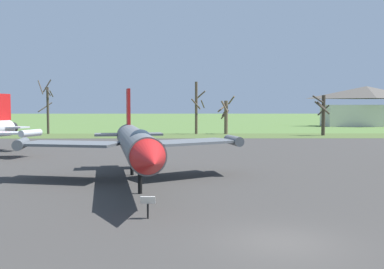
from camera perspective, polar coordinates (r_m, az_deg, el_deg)
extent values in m
plane|color=#4C6B33|center=(15.66, 11.35, -13.51)|extent=(600.00, 600.00, 0.00)
cube|color=#383533|center=(33.65, 4.72, -4.25)|extent=(102.54, 61.86, 0.05)
cube|color=#44582A|center=(70.34, 1.87, -0.18)|extent=(162.54, 12.00, 0.06)
cylinder|color=#565B60|center=(26.52, -7.28, -1.11)|extent=(4.41, 14.83, 1.70)
cone|color=red|center=(17.90, -5.28, -3.31)|extent=(2.02, 2.86, 1.57)
cylinder|color=black|center=(34.21, -8.20, -0.08)|extent=(1.35, 1.14, 1.19)
ellipsoid|color=#19232D|center=(22.77, -6.61, -0.68)|extent=(1.13, 2.13, 1.06)
cube|color=#565B60|center=(28.44, -15.28, -1.15)|extent=(6.47, 4.21, 0.16)
cube|color=#565B60|center=(28.94, 0.05, -0.95)|extent=(6.65, 5.81, 0.16)
cylinder|color=#565B60|center=(29.41, -21.01, -1.11)|extent=(1.13, 2.80, 0.64)
cylinder|color=#565B60|center=(30.27, 5.36, -0.76)|extent=(1.13, 2.80, 0.64)
cube|color=red|center=(33.19, -8.15, 3.55)|extent=(0.53, 1.76, 2.62)
cube|color=#565B60|center=(33.02, -10.53, -0.01)|extent=(2.38, 1.96, 0.16)
cube|color=#565B60|center=(33.18, -5.68, 0.05)|extent=(2.38, 1.96, 0.16)
cylinder|color=black|center=(23.50, -6.67, -5.74)|extent=(0.23, 0.23, 1.59)
cylinder|color=black|center=(29.91, -7.70, -3.76)|extent=(0.23, 0.23, 1.59)
cylinder|color=black|center=(18.40, -5.67, -9.83)|extent=(0.08, 0.08, 0.65)
cube|color=white|center=(18.29, -5.68, -8.34)|extent=(0.62, 0.28, 0.35)
cylinder|color=black|center=(50.86, -22.19, 0.80)|extent=(1.38, 1.21, 1.16)
cylinder|color=silver|center=(42.09, -19.96, 0.16)|extent=(1.35, 2.73, 0.62)
cube|color=red|center=(49.98, -23.00, 3.26)|extent=(0.79, 2.06, 2.74)
cube|color=silver|center=(49.08, -21.63, 0.87)|extent=(2.63, 2.14, 0.16)
cylinder|color=#42382D|center=(79.04, -17.96, 2.91)|extent=(0.41, 0.41, 7.94)
cylinder|color=#42382D|center=(79.76, -18.06, 5.93)|extent=(1.42, 0.72, 2.26)
cylinder|color=#42382D|center=(78.76, -18.82, 5.75)|extent=(1.55, 2.08, 2.44)
cylinder|color=#42382D|center=(80.18, -18.29, 3.33)|extent=(2.10, 1.72, 1.72)
cylinder|color=#42382D|center=(78.82, -17.55, 4.99)|extent=(0.29, 1.45, 1.13)
cylinder|color=#42382D|center=(78.66, -17.96, 5.25)|extent=(0.98, 0.61, 1.52)
cylinder|color=brown|center=(74.95, 0.55, 3.40)|extent=(0.45, 0.45, 8.83)
cylinder|color=brown|center=(74.70, 1.38, 3.91)|extent=(0.77, 2.29, 1.35)
cylinder|color=brown|center=(75.80, 1.06, 5.02)|extent=(1.85, 1.63, 1.63)
cylinder|color=brown|center=(74.23, 0.51, 3.92)|extent=(1.65, 0.39, 1.84)
cylinder|color=brown|center=(75.17, 4.37, 2.18)|extent=(0.61, 0.61, 5.66)
cylinder|color=brown|center=(75.71, 3.80, 3.30)|extent=(1.51, 1.67, 1.14)
cylinder|color=brown|center=(75.78, 4.22, 2.55)|extent=(1.47, 0.54, 1.54)
cylinder|color=brown|center=(75.56, 4.22, 2.89)|extent=(1.21, 0.74, 1.69)
cylinder|color=brown|center=(74.65, 4.20, 3.58)|extent=(1.33, 0.95, 2.01)
cylinder|color=brown|center=(75.62, 5.06, 4.40)|extent=(1.03, 2.07, 1.47)
cylinder|color=#42382D|center=(74.04, 16.46, 2.35)|extent=(0.58, 0.58, 6.47)
cylinder|color=#42382D|center=(73.25, 15.84, 4.35)|extent=(1.33, 2.29, 1.34)
cylinder|color=#42382D|center=(74.90, 16.46, 3.00)|extent=(1.89, 0.75, 1.81)
cylinder|color=#42382D|center=(73.39, 16.24, 3.51)|extent=(1.40, 1.33, 1.55)
cylinder|color=#42382D|center=(72.91, 16.32, 3.31)|extent=(2.28, 1.35, 2.14)
cube|color=beige|center=(114.88, 21.35, 2.28)|extent=(19.89, 8.83, 5.11)
pyramid|color=#4C4742|center=(114.92, 21.41, 5.04)|extent=(20.88, 9.27, 2.99)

